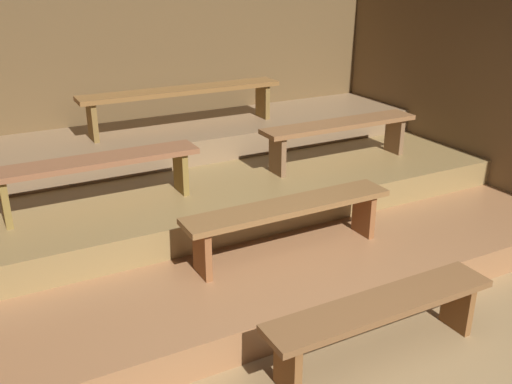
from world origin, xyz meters
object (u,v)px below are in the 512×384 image
bench_middle_left (97,168)px  bench_middle_right (340,130)px  bench_lower_center (289,214)px  bench_upper_center (183,95)px  bench_floor_center (381,313)px

bench_middle_left → bench_middle_right: bearing=0.0°
bench_lower_center → bench_middle_left: (-1.15, 0.97, 0.24)m
bench_upper_center → bench_middle_left: bearing=-137.2°
bench_floor_center → bench_lower_center: (-0.02, 1.05, 0.25)m
bench_floor_center → bench_middle_left: size_ratio=0.97×
bench_lower_center → bench_middle_right: 1.52m
bench_middle_left → bench_middle_right: 2.30m
bench_middle_left → bench_middle_right: same height
bench_lower_center → bench_middle_left: 1.53m
bench_lower_center → bench_floor_center: bearing=-88.8°
bench_middle_left → bench_lower_center: bearing=-40.1°
bench_floor_center → bench_upper_center: (-0.06, 3.06, 0.74)m
bench_middle_left → bench_middle_right: size_ratio=1.00×
bench_middle_left → bench_upper_center: bench_upper_center is taller
bench_floor_center → bench_middle_right: 2.36m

